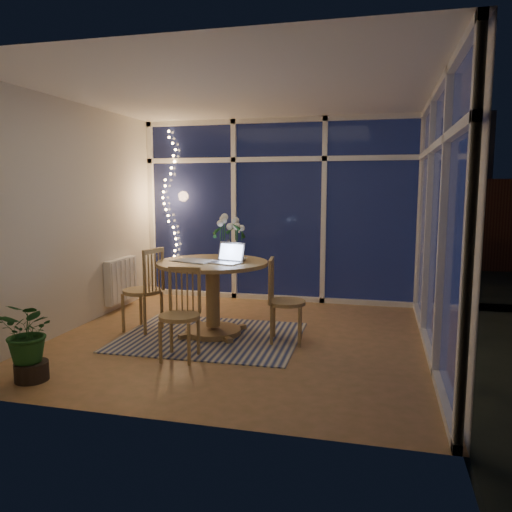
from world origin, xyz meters
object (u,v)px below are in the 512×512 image
Objects in this scene: chair_left at (142,289)px; chair_right at (286,300)px; laptop at (225,252)px; flower_vase at (229,250)px; chair_front at (179,314)px; potted_plant at (30,337)px; dining_table at (213,298)px.

chair_left is 1.68m from chair_right.
laptop reaches higher than flower_vase.
laptop is at bearing 97.83° from chair_left.
chair_front is 1.16× the size of potted_plant.
laptop reaches higher than chair_front.
chair_right reaches higher than potted_plant.
laptop is at bearing 87.19° from chair_right.
chair_left is at bearing -167.17° from laptop.
chair_left is at bearing -177.60° from dining_table.
laptop reaches higher than dining_table.
chair_right is 2.80× the size of laptop.
potted_plant is at bearing -122.37° from flower_vase.
chair_left is 1.09m from flower_vase.
dining_table is 1.34× the size of chair_right.
potted_plant is (-1.25, -1.52, -0.57)m from laptop.
laptop is at bearing -79.37° from flower_vase.
chair_right is at bearing 39.54° from potted_plant.
potted_plant is (-1.91, -1.57, -0.08)m from chair_right.
chair_right is at bearing 21.67° from laptop.
chair_right is at bearing -22.49° from flower_vase.
chair_front reaches higher than dining_table.
flower_vase is 0.28× the size of potted_plant.
chair_left is 1.62m from potted_plant.
dining_table is 0.84m from chair_front.
chair_left is at bearing 81.83° from potted_plant.
chair_right reaches higher than chair_front.
potted_plant is at bearing -123.09° from dining_table.
flower_vase is (-0.72, 0.30, 0.48)m from chair_right.
chair_right is at bearing 38.80° from chair_front.
dining_table is at bearing 78.43° from chair_right.
laptop is at bearing 69.93° from chair_front.
chair_left reaches higher than dining_table.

